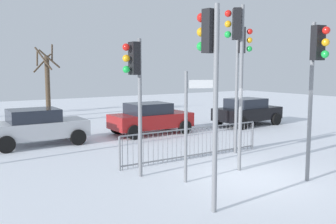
% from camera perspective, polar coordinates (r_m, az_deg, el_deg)
% --- Properties ---
extents(ground_plane, '(60.00, 60.00, 0.00)m').
position_cam_1_polar(ground_plane, '(11.14, 12.71, -9.65)').
color(ground_plane, white).
extents(traffic_light_rear_right, '(0.57, 0.32, 3.91)m').
position_cam_1_polar(traffic_light_rear_right, '(10.53, -5.02, 5.38)').
color(traffic_light_rear_right, slate).
rests_on(traffic_light_rear_right, ground).
extents(traffic_light_mid_right, '(0.47, 0.46, 4.62)m').
position_cam_1_polar(traffic_light_mid_right, '(13.77, 11.00, 7.73)').
color(traffic_light_mid_right, slate).
rests_on(traffic_light_mid_right, ground).
extents(traffic_light_rear_left, '(0.49, 0.44, 4.92)m').
position_cam_1_polar(traffic_light_rear_left, '(11.39, 10.37, 9.06)').
color(traffic_light_rear_left, slate).
rests_on(traffic_light_rear_left, ground).
extents(traffic_light_foreground_right, '(0.35, 0.56, 4.41)m').
position_cam_1_polar(traffic_light_foreground_right, '(8.03, 6.47, 7.56)').
color(traffic_light_foreground_right, slate).
rests_on(traffic_light_foreground_right, ground).
extents(traffic_light_mid_left, '(0.35, 0.57, 4.30)m').
position_cam_1_polar(traffic_light_mid_left, '(10.75, 21.48, 6.49)').
color(traffic_light_mid_left, slate).
rests_on(traffic_light_mid_left, ground).
extents(direction_sign_post, '(0.75, 0.32, 3.02)m').
position_cam_1_polar(direction_sign_post, '(10.13, 3.06, -1.31)').
color(direction_sign_post, slate).
rests_on(direction_sign_post, ground).
extents(pedestrian_guard_railing, '(5.72, 0.07, 1.07)m').
position_cam_1_polar(pedestrian_guard_railing, '(13.01, 3.96, -4.63)').
color(pedestrian_guard_railing, slate).
rests_on(pedestrian_guard_railing, ground).
extents(car_black_trailing, '(3.88, 2.08, 1.47)m').
position_cam_1_polar(car_black_trailing, '(20.81, 11.85, 0.11)').
color(car_black_trailing, black).
rests_on(car_black_trailing, ground).
extents(car_silver_far, '(3.83, 1.98, 1.47)m').
position_cam_1_polar(car_silver_far, '(16.03, -19.18, -2.06)').
color(car_silver_far, '#B2B5BA').
rests_on(car_silver_far, ground).
extents(car_red_near, '(3.82, 1.97, 1.47)m').
position_cam_1_polar(car_red_near, '(17.74, -2.69, -0.88)').
color(car_red_near, maroon).
rests_on(car_red_near, ground).
extents(bare_tree_right, '(1.40, 1.52, 4.54)m').
position_cam_1_polar(bare_tree_right, '(24.71, -17.79, 4.43)').
color(bare_tree_right, '#473828').
rests_on(bare_tree_right, ground).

